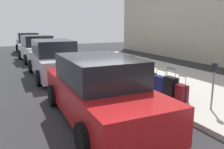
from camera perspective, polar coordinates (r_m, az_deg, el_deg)
ground_plane at (r=9.72m, az=-0.92°, el=-1.88°), size 40.00×40.00×0.00m
sidewalk_curb at (r=10.96m, az=11.03°, el=-0.10°), size 18.00×5.00×0.14m
suitcase_maroon_0 at (r=7.14m, az=16.95°, el=-4.40°), size 0.37×0.28×0.78m
suitcase_black_1 at (r=7.41m, az=14.36°, el=-3.06°), size 0.44×0.25×0.94m
suitcase_navy_2 at (r=7.81m, az=11.99°, el=-2.47°), size 0.51×0.27×0.79m
suitcase_olive_3 at (r=8.14m, az=9.66°, el=-1.59°), size 0.35×0.25×0.92m
suitcase_silver_4 at (r=8.49m, az=8.14°, el=-0.50°), size 0.45×0.23×0.81m
suitcase_teal_5 at (r=8.91m, az=6.49°, el=-0.31°), size 0.43×0.26×0.90m
suitcase_red_6 at (r=9.32m, az=5.01°, el=0.62°), size 0.47×0.29×1.03m
suitcase_maroon_7 at (r=9.73m, az=3.33°, el=0.97°), size 0.46×0.24×0.72m
suitcase_black_8 at (r=10.18m, az=2.28°, el=1.56°), size 0.44×0.26×0.92m
suitcase_navy_9 at (r=10.61m, az=0.96°, el=1.51°), size 0.45×0.24×0.77m
fire_hydrant at (r=11.37m, az=-1.00°, el=3.11°), size 0.39×0.21×0.82m
bollard_post at (r=11.75m, az=-2.64°, el=3.08°), size 0.15×0.15×0.73m
parking_meter at (r=6.57m, az=24.01°, el=-1.20°), size 0.12×0.09×1.27m
parked_car_red_0 at (r=5.81m, az=-3.36°, el=-3.96°), size 4.76×2.02×1.61m
parked_car_silver_1 at (r=10.95m, az=-14.34°, el=3.57°), size 4.67×2.01×1.70m
parked_car_white_2 at (r=16.17m, az=-18.18°, el=6.04°), size 4.35×2.28×1.70m
parked_car_navy_3 at (r=21.49m, az=-20.16°, el=7.30°), size 4.39×2.00×1.71m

